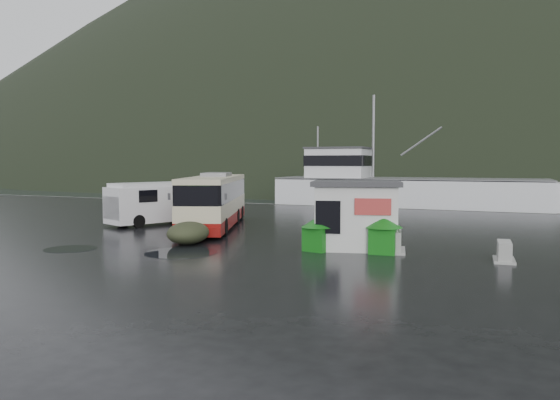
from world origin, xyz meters
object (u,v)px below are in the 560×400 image
at_px(coach_bus, 215,227).
at_px(jersey_barrier_b, 366,248).
at_px(dome_tent, 188,244).
at_px(jersey_barrier_a, 394,252).
at_px(waste_bin_left, 318,251).
at_px(ticket_kiosk, 356,248).
at_px(jersey_barrier_c, 504,261).
at_px(fishing_trawler, 408,201).
at_px(white_van, 158,224).
at_px(waste_bin_right, 383,253).

relative_size(coach_bus, jersey_barrier_b, 6.63).
xyz_separation_m(coach_bus, dome_tent, (2.13, -5.83, 0.00)).
bearing_deg(jersey_barrier_b, jersey_barrier_a, -23.98).
bearing_deg(jersey_barrier_a, waste_bin_left, -160.94).
height_order(coach_bus, ticket_kiosk, coach_bus).
bearing_deg(jersey_barrier_b, jersey_barrier_c, -11.12).
bearing_deg(fishing_trawler, waste_bin_left, -88.16).
relative_size(jersey_barrier_a, jersey_barrier_c, 1.20).
height_order(white_van, jersey_barrier_b, white_van).
bearing_deg(fishing_trawler, jersey_barrier_a, -82.42).
height_order(ticket_kiosk, jersey_barrier_c, ticket_kiosk).
xyz_separation_m(coach_bus, fishing_trawler, (5.94, 24.87, 0.00)).
bearing_deg(white_van, coach_bus, 23.17).
distance_m(white_van, dome_tent, 8.25).
xyz_separation_m(ticket_kiosk, jersey_barrier_a, (1.64, -0.19, 0.00)).
height_order(jersey_barrier_b, jersey_barrier_c, jersey_barrier_b).
xyz_separation_m(white_van, waste_bin_left, (11.83, -5.16, 0.00)).
xyz_separation_m(ticket_kiosk, fishing_trawler, (-3.35, 28.93, 0.00)).
distance_m(white_van, fishing_trawler, 26.79).
distance_m(waste_bin_left, waste_bin_right, 2.63).
bearing_deg(waste_bin_right, fishing_trawler, 98.97).
xyz_separation_m(dome_tent, jersey_barrier_b, (7.50, 2.16, 0.00)).
height_order(jersey_barrier_a, jersey_barrier_c, jersey_barrier_a).
bearing_deg(ticket_kiosk, jersey_barrier_a, -21.80).
bearing_deg(jersey_barrier_c, ticket_kiosk, 173.26).
bearing_deg(waste_bin_right, jersey_barrier_a, 60.94).
xyz_separation_m(jersey_barrier_c, fishing_trawler, (-9.12, 29.61, 0.00)).
height_order(coach_bus, dome_tent, coach_bus).
xyz_separation_m(white_van, jersey_barrier_b, (13.42, -3.59, 0.00)).
height_order(waste_bin_right, fishing_trawler, fishing_trawler).
distance_m(waste_bin_left, dome_tent, 5.93).
xyz_separation_m(waste_bin_right, jersey_barrier_a, (0.30, 0.54, 0.00)).
distance_m(coach_bus, white_van, 3.80).
distance_m(waste_bin_left, fishing_trawler, 30.19).
xyz_separation_m(jersey_barrier_a, fishing_trawler, (-4.99, 29.12, 0.00)).
distance_m(ticket_kiosk, jersey_barrier_b, 0.51).
bearing_deg(jersey_barrier_b, fishing_trawler, 97.36).
bearing_deg(fishing_trawler, waste_bin_right, -83.16).
height_order(coach_bus, jersey_barrier_a, coach_bus).
bearing_deg(jersey_barrier_c, fishing_trawler, 107.12).
bearing_deg(jersey_barrier_a, dome_tent, -169.83).
distance_m(coach_bus, jersey_barrier_a, 11.72).
bearing_deg(jersey_barrier_c, dome_tent, -175.20).
bearing_deg(coach_bus, jersey_barrier_c, -39.36).
xyz_separation_m(jersey_barrier_a, jersey_barrier_c, (4.14, -0.49, 0.00)).
bearing_deg(coach_bus, jersey_barrier_b, -42.77).
bearing_deg(coach_bus, waste_bin_right, -46.17).
xyz_separation_m(coach_bus, white_van, (-3.80, -0.09, 0.00)).
bearing_deg(dome_tent, jersey_barrier_a, 10.17).
distance_m(dome_tent, jersey_barrier_c, 12.98).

